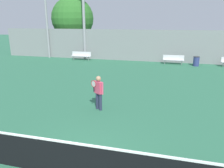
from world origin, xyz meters
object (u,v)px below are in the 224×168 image
Objects in this scene: tree_green_tall at (73,19)px; bench_courtside_far at (81,55)px; tennis_player at (99,91)px; trash_bin at (196,61)px; tennis_net at (68,159)px; bench_courtside_near at (173,59)px; light_pole_near_left at (83,8)px.

bench_courtside_far is at bearing -56.53° from tree_green_tall.
tree_green_tall is (-8.10, 15.51, 3.21)m from tennis_player.
bench_courtside_far is 2.38× the size of trash_bin.
bench_courtside_far is at bearing 147.72° from tennis_player.
tennis_net is 17.52m from bench_courtside_far.
tree_green_tall reaches higher than bench_courtside_near.
bench_courtside_far is 0.31× the size of tree_green_tall.
bench_courtside_near is at bearing 106.18° from tennis_player.
tennis_player reaches higher than bench_courtside_near.
tennis_player is 12.37m from bench_courtside_near.
bench_courtside_far is (-9.09, 0.00, 0.00)m from bench_courtside_near.
tree_green_tall is at bearing 149.66° from tennis_player.
trash_bin is at bearing 73.58° from tennis_net.
tennis_net is at bearing -99.64° from bench_courtside_near.
tennis_net is 11.89× the size of trash_bin.
tree_green_tall reaches higher than bench_courtside_far.
tennis_net is 4.52m from tennis_player.
tennis_player is (-0.61, 4.46, 0.37)m from tennis_net.
tennis_net is 4.99× the size of bench_courtside_far.
light_pole_near_left reaches higher than bench_courtside_near.
tennis_player is 0.83× the size of bench_courtside_near.
bench_courtside_near is at bearing -17.51° from tree_green_tall.
tennis_player is at bearing -64.38° from bench_courtside_far.
light_pole_near_left reaches higher than trash_bin.
tree_green_tall is (-2.49, 2.81, -0.97)m from light_pole_near_left.
bench_courtside_near is (2.78, 16.35, -0.00)m from tennis_net.
tennis_player is at bearing 97.84° from tennis_net.
bench_courtside_near and bench_courtside_far have the same top height.
light_pole_near_left is 1.35× the size of tree_green_tall.
tennis_net is at bearing -70.07° from light_pole_near_left.
bench_courtside_near is at bearing -0.00° from bench_courtside_far.
trash_bin is at bearing 97.37° from tennis_player.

